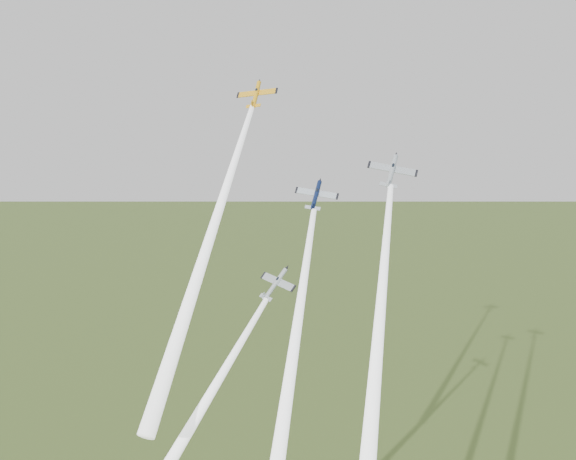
{
  "coord_description": "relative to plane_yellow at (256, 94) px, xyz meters",
  "views": [
    {
      "loc": [
        74.89,
        -108.75,
        111.36
      ],
      "look_at": [
        0.0,
        -6.0,
        92.0
      ],
      "focal_mm": 45.0,
      "sensor_mm": 36.0,
      "label": 1
    }
  ],
  "objects": [
    {
      "name": "smoke_trail_navy",
      "position": [
        29.82,
        -29.93,
        -43.83
      ],
      "size": [
        20.57,
        41.32,
        48.6
      ],
      "primitive_type": null,
      "rotation": [
        -0.73,
        0.0,
        0.42
      ],
      "color": "white"
    },
    {
      "name": "plane_silver_right",
      "position": [
        31.35,
        -1.57,
        -13.78
      ],
      "size": [
        9.76,
        10.1,
        8.77
      ],
      "primitive_type": null,
      "rotation": [
        0.84,
        0.17,
        0.41
      ],
      "color": "#AEB6BC"
    },
    {
      "name": "plane_silver_low",
      "position": [
        15.33,
        -14.08,
        -33.74
      ],
      "size": [
        10.06,
        7.78,
        8.15
      ],
      "primitive_type": null,
      "rotation": [
        0.84,
        0.14,
        -0.19
      ],
      "color": "#A3ABB0"
    },
    {
      "name": "smoke_trail_silver_low",
      "position": [
        11.75,
        -33.2,
        -55.41
      ],
      "size": [
        9.49,
        36.58,
        40.42
      ],
      "primitive_type": null,
      "rotation": [
        -0.73,
        0.0,
        -0.19
      ],
      "color": "white"
    },
    {
      "name": "plane_yellow",
      "position": [
        0.0,
        0.0,
        0.0
      ],
      "size": [
        10.7,
        8.83,
        8.05
      ],
      "primitive_type": null,
      "rotation": [
        0.84,
        -0.09,
        0.3
      ],
      "color": "#EBA314"
    },
    {
      "name": "smoke_trail_yellow",
      "position": [
        7.24,
        -23.13,
        -26.99
      ],
      "size": [
        16.48,
        44.99,
        51.08
      ],
      "primitive_type": null,
      "rotation": [
        -0.73,
        0.0,
        0.3
      ],
      "color": "white"
    },
    {
      "name": "smoke_trail_silver_right",
      "position": [
        40.5,
        -22.36,
        -39.08
      ],
      "size": [
        19.96,
        40.68,
        47.69
      ],
      "primitive_type": null,
      "rotation": [
        -0.73,
        0.0,
        0.41
      ],
      "color": "white"
    },
    {
      "name": "plane_navy",
      "position": [
        20.35,
        -8.83,
        -18.07
      ],
      "size": [
        8.87,
        8.92,
        7.51
      ],
      "primitive_type": null,
      "rotation": [
        0.84,
        0.13,
        0.42
      ],
      "color": "#0D193D"
    }
  ]
}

